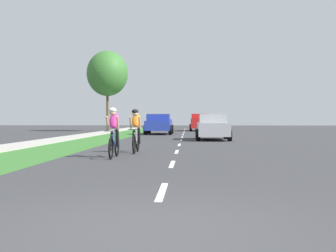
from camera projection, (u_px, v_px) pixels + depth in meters
ground_plane at (181, 140)px, 24.53m from camera, size 120.00×120.00×0.00m
grass_verge at (97, 140)px, 24.78m from camera, size 2.73×70.00×0.01m
sidewalk_concrete at (59, 140)px, 24.89m from camera, size 1.88×70.00×0.10m
lane_markings_center at (182, 137)px, 28.53m from camera, size 0.12×53.49×0.01m
cyclist_lead at (114, 132)px, 13.17m from camera, size 0.42×1.72×1.58m
cyclist_trailing at (136, 130)px, 15.17m from camera, size 0.42×1.72×1.58m
sedan_silver at (213, 127)px, 24.77m from camera, size 1.98×4.30×1.52m
pickup_blue at (159, 124)px, 34.29m from camera, size 2.22×5.10×1.64m
suv_red at (200, 122)px, 44.04m from camera, size 2.15×4.70×1.79m
street_tree_far at (107, 74)px, 42.08m from camera, size 4.13×4.13×8.11m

